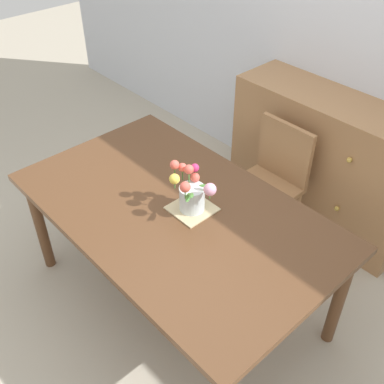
{
  "coord_description": "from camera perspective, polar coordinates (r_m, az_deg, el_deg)",
  "views": [
    {
      "loc": [
        1.47,
        -1.22,
        2.42
      ],
      "look_at": [
        0.07,
        0.06,
        0.89
      ],
      "focal_mm": 43.0,
      "sensor_mm": 36.0,
      "label": 1
    }
  ],
  "objects": [
    {
      "name": "dining_table",
      "position": [
        2.57,
        -2.03,
        -3.33
      ],
      "size": [
        1.82,
        1.09,
        0.77
      ],
      "color": "brown",
      "rests_on": "ground_plane"
    },
    {
      "name": "ground_plane",
      "position": [
        3.08,
        -1.74,
        -12.94
      ],
      "size": [
        12.0,
        12.0,
        0.0
      ],
      "primitive_type": "plane",
      "color": "#B7AD99"
    },
    {
      "name": "back_wall",
      "position": [
        3.34,
        20.17,
        18.84
      ],
      "size": [
        7.0,
        0.1,
        2.8
      ],
      "primitive_type": "cube",
      "color": "silver",
      "rests_on": "ground_plane"
    },
    {
      "name": "dresser",
      "position": [
        3.47,
        15.95,
        3.62
      ],
      "size": [
        1.4,
        0.47,
        1.0
      ],
      "color": "#9E7047",
      "rests_on": "ground_plane"
    },
    {
      "name": "flower_vase",
      "position": [
        2.43,
        -0.07,
        0.03
      ],
      "size": [
        0.29,
        0.2,
        0.26
      ],
      "color": "silver",
      "rests_on": "placemat"
    },
    {
      "name": "placemat",
      "position": [
        2.51,
        -0.0,
        -2.07
      ],
      "size": [
        0.22,
        0.22,
        0.01
      ],
      "primitive_type": "cube",
      "color": "#CCB789",
      "rests_on": "dining_table"
    },
    {
      "name": "chair_far",
      "position": [
        3.21,
        9.86,
        1.79
      ],
      "size": [
        0.42,
        0.42,
        0.9
      ],
      "rotation": [
        0.0,
        0.0,
        3.14
      ],
      "color": "#9E7047",
      "rests_on": "ground_plane"
    }
  ]
}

